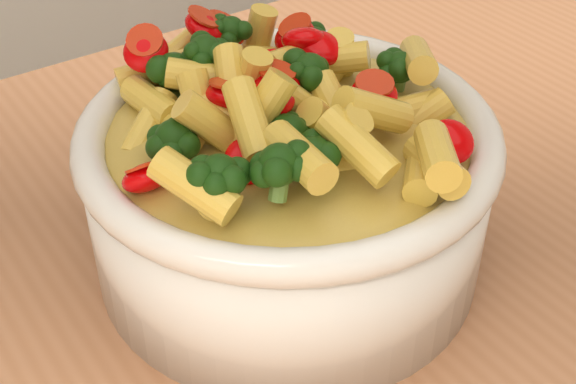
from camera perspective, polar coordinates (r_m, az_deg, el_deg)
serving_bowl at (r=0.48m, az=0.00°, el=0.12°), size 0.25×0.25×0.11m
pasta_salad at (r=0.45m, az=0.00°, el=6.80°), size 0.19×0.19×0.04m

